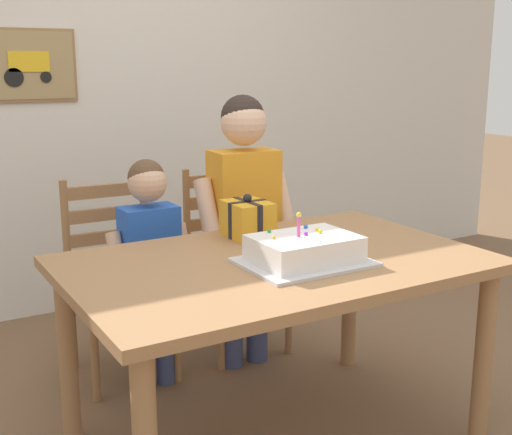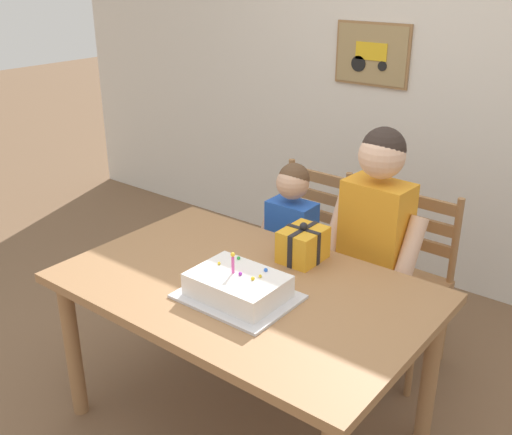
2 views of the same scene
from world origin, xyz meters
The scene contains 8 objects.
back_wall centered at (0.00, 1.87, 1.30)m, with size 6.40×0.11×2.60m.
dining_table centered at (0.00, 0.00, 0.65)m, with size 1.51×0.97×0.74m.
birthday_cake centered at (0.05, -0.10, 0.79)m, with size 0.44×0.34×0.19m.
gift_box_red_large centered at (0.07, 0.33, 0.82)m, with size 0.17×0.21×0.18m.
chair_left centered at (-0.31, 0.89, 0.47)m, with size 0.43×0.43×0.92m.
chair_right centered at (0.31, 0.89, 0.47)m, with size 0.43×0.43×0.92m.
child_older centered at (0.24, 0.67, 0.79)m, with size 0.48×0.27×1.30m.
child_younger centered at (-0.23, 0.67, 0.63)m, with size 0.37×0.21×1.04m.
Camera 1 is at (-1.24, -1.97, 1.44)m, focal length 46.57 mm.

